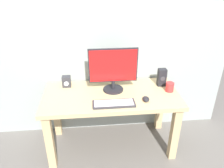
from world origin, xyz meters
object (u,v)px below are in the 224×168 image
object	(u,v)px
desk	(111,103)
monitor	(113,69)
mouse	(146,99)
audio_controller	(67,82)
coffee_mug	(170,87)
keyboard_primary	(114,104)
speaker_right	(162,77)

from	to	relation	value
desk	monitor	world-z (taller)	monitor
monitor	mouse	distance (m)	0.47
mouse	audio_controller	bearing A→B (deg)	160.86
mouse	audio_controller	size ratio (longest dim) A/B	0.82
desk	coffee_mug	size ratio (longest dim) A/B	14.22
keyboard_primary	mouse	size ratio (longest dim) A/B	4.10
coffee_mug	audio_controller	bearing A→B (deg)	168.92
keyboard_primary	audio_controller	size ratio (longest dim) A/B	3.36
monitor	mouse	size ratio (longest dim) A/B	5.07
keyboard_primary	speaker_right	world-z (taller)	speaker_right
speaker_right	coffee_mug	size ratio (longest dim) A/B	1.97
mouse	speaker_right	world-z (taller)	speaker_right
desk	keyboard_primary	size ratio (longest dim) A/B	3.46
monitor	coffee_mug	xyz separation A→B (m)	(0.61, -0.09, -0.20)
keyboard_primary	audio_controller	xyz separation A→B (m)	(-0.49, 0.43, 0.05)
coffee_mug	keyboard_primary	bearing A→B (deg)	-161.65
monitor	mouse	world-z (taller)	monitor
keyboard_primary	audio_controller	distance (m)	0.66
monitor	keyboard_primary	world-z (taller)	monitor
mouse	coffee_mug	bearing A→B (deg)	34.77
audio_controller	coffee_mug	world-z (taller)	audio_controller
desk	speaker_right	distance (m)	0.65
monitor	keyboard_primary	size ratio (longest dim) A/B	1.24
desk	audio_controller	xyz separation A→B (m)	(-0.49, 0.22, 0.18)
desk	keyboard_primary	xyz separation A→B (m)	(0.01, -0.21, 0.13)
mouse	speaker_right	xyz separation A→B (m)	(0.25, 0.31, 0.08)
keyboard_primary	coffee_mug	size ratio (longest dim) A/B	4.11
desk	speaker_right	bearing A→B (deg)	13.70
mouse	coffee_mug	xyz separation A→B (m)	(0.30, 0.17, 0.03)
mouse	coffee_mug	distance (m)	0.35
audio_controller	speaker_right	bearing A→B (deg)	-3.98
speaker_right	coffee_mug	xyz separation A→B (m)	(0.05, -0.15, -0.05)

